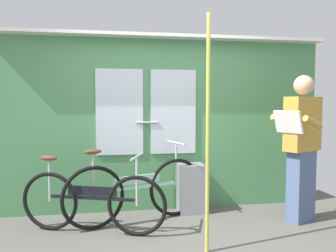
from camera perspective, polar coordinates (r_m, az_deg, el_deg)
name	(u,v)px	position (r m, az deg, el deg)	size (l,w,h in m)	color
ground_plane	(180,249)	(3.54, 2.08, -20.06)	(5.36, 4.09, 0.04)	#56544F
train_door_wall	(161,120)	(4.46, -1.19, 1.02)	(4.36, 0.28, 2.28)	#4C8C56
bicycle_near_door	(136,190)	(4.08, -5.34, -10.77)	(1.70, 0.66, 0.93)	black
bicycle_leaning_behind	(92,201)	(3.85, -12.78, -12.26)	(1.58, 0.67, 0.87)	black
passenger_reading_newspaper	(302,145)	(4.31, 21.63, -2.98)	(0.63, 0.58, 1.74)	slate
trash_bin_by_wall	(191,188)	(4.46, 3.87, -10.44)	(0.33, 0.28, 0.63)	gray
handrail_pole	(208,135)	(3.17, 6.72, -1.52)	(0.04, 0.04, 2.24)	#C6C14C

